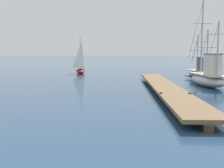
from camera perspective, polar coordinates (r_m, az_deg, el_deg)
floating_dock at (r=20.01m, az=10.55°, el=-0.48°), size 3.47×20.70×0.53m
fishing_boat_0 at (r=23.85m, az=18.96°, el=1.42°), size 1.80×7.65×7.31m
fishing_boat_3 at (r=29.34m, az=17.71°, el=2.13°), size 1.99×5.34×5.64m
distant_sailboat at (r=36.61m, az=-6.43°, el=5.36°), size 2.28×3.59×4.72m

